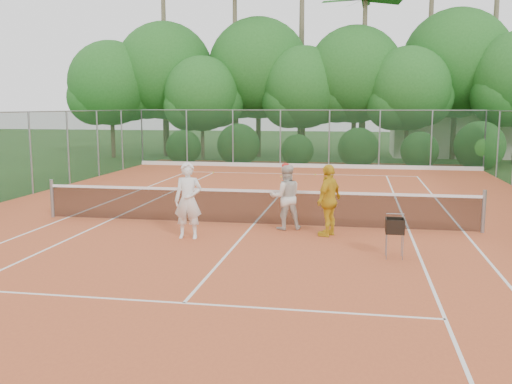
% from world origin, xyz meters
% --- Properties ---
extents(ground, '(120.00, 120.00, 0.00)m').
position_xyz_m(ground, '(0.00, 0.00, 0.00)').
color(ground, '#244A1A').
rests_on(ground, ground).
extents(clay_court, '(18.00, 36.00, 0.02)m').
position_xyz_m(clay_court, '(0.00, 0.00, 0.01)').
color(clay_court, '#BB532B').
rests_on(clay_court, ground).
extents(club_building, '(8.00, 5.00, 3.00)m').
position_xyz_m(club_building, '(9.00, 24.00, 1.50)').
color(club_building, beige).
rests_on(club_building, ground).
extents(tennis_net, '(11.97, 0.10, 1.10)m').
position_xyz_m(tennis_net, '(0.00, 0.00, 0.53)').
color(tennis_net, gray).
rests_on(tennis_net, clay_court).
extents(player_white, '(0.70, 0.49, 1.86)m').
position_xyz_m(player_white, '(-1.27, -1.88, 0.95)').
color(player_white, silver).
rests_on(player_white, clay_court).
extents(player_center_grp, '(0.99, 0.87, 1.74)m').
position_xyz_m(player_center_grp, '(0.93, -0.44, 0.88)').
color(player_center_grp, beige).
rests_on(player_center_grp, clay_court).
extents(player_yellow, '(0.84, 1.13, 1.79)m').
position_xyz_m(player_yellow, '(2.08, -1.01, 0.91)').
color(player_yellow, gold).
rests_on(player_yellow, clay_court).
extents(ball_hopper, '(0.37, 0.37, 0.85)m').
position_xyz_m(ball_hopper, '(3.56, -2.89, 0.69)').
color(ball_hopper, gray).
rests_on(ball_hopper, clay_court).
extents(stray_ball_a, '(0.07, 0.07, 0.07)m').
position_xyz_m(stray_ball_a, '(-4.07, 11.52, 0.05)').
color(stray_ball_a, gold).
rests_on(stray_ball_a, clay_court).
extents(stray_ball_b, '(0.07, 0.07, 0.07)m').
position_xyz_m(stray_ball_b, '(0.84, 11.52, 0.05)').
color(stray_ball_b, '#C2DA32').
rests_on(stray_ball_b, clay_court).
extents(stray_ball_c, '(0.07, 0.07, 0.07)m').
position_xyz_m(stray_ball_c, '(-0.63, 10.48, 0.05)').
color(stray_ball_c, '#C4EA36').
rests_on(stray_ball_c, clay_court).
extents(court_markings, '(11.03, 23.83, 0.01)m').
position_xyz_m(court_markings, '(0.00, 0.00, 0.02)').
color(court_markings, white).
rests_on(court_markings, clay_court).
extents(fence_back, '(18.07, 0.07, 3.00)m').
position_xyz_m(fence_back, '(0.00, 15.00, 1.52)').
color(fence_back, '#19381E').
rests_on(fence_back, clay_court).
extents(tropical_treeline, '(32.10, 8.49, 15.03)m').
position_xyz_m(tropical_treeline, '(1.43, 20.22, 5.11)').
color(tropical_treeline, brown).
rests_on(tropical_treeline, ground).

